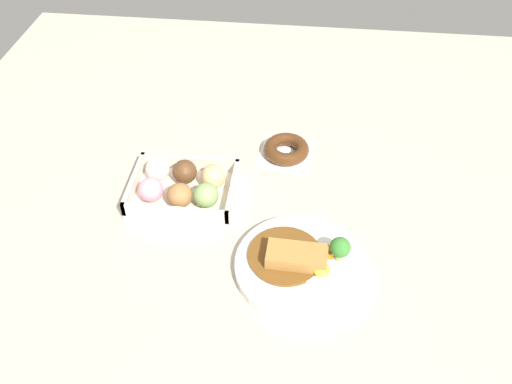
% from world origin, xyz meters
% --- Properties ---
extents(ground_plane, '(1.60, 1.60, 0.00)m').
position_xyz_m(ground_plane, '(0.00, 0.00, 0.00)').
color(ground_plane, '#B2A893').
extents(curry_plate, '(0.24, 0.24, 0.07)m').
position_xyz_m(curry_plate, '(-0.06, 0.12, 0.01)').
color(curry_plate, white).
rests_on(curry_plate, ground_plane).
extents(donut_box, '(0.21, 0.16, 0.06)m').
position_xyz_m(donut_box, '(0.18, -0.04, 0.03)').
color(donut_box, beige).
rests_on(donut_box, ground_plane).
extents(chocolate_ring_donut, '(0.13, 0.13, 0.03)m').
position_xyz_m(chocolate_ring_donut, '(-0.02, -0.19, 0.02)').
color(chocolate_ring_donut, white).
rests_on(chocolate_ring_donut, ground_plane).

